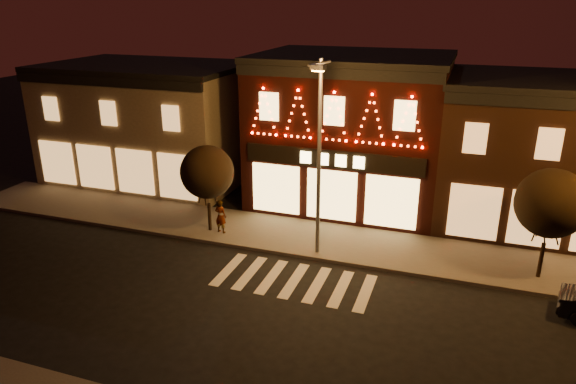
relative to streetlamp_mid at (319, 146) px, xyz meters
The scene contains 9 objects.
ground 8.23m from the streetlamp_mid, 92.63° to the right, with size 120.00×120.00×0.00m, color black.
sidewalk_far 5.67m from the streetlamp_mid, 44.01° to the left, with size 44.00×4.00×0.15m, color #47423D.
building_left 15.41m from the streetlamp_mid, 150.10° to the left, with size 12.20×8.28×7.30m.
building_pulp 7.71m from the streetlamp_mid, 92.19° to the left, with size 10.20×8.34×8.30m.
building_right_a 12.06m from the streetlamp_mid, 39.69° to the left, with size 9.20×8.28×7.50m.
streetlamp_mid is the anchor object (origin of this frame).
tree_left 6.20m from the streetlamp_mid, behind, with size 2.60×2.60×4.34m.
tree_right 9.53m from the streetlamp_mid, ahead, with size 2.80×2.80×4.68m.
pedestrian 6.70m from the streetlamp_mid, behind, with size 0.62×0.41×1.70m, color gray.
Camera 1 is at (6.08, -14.32, 11.06)m, focal length 32.84 mm.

